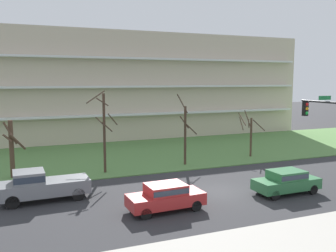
{
  "coord_description": "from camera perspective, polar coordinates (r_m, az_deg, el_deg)",
  "views": [
    {
      "loc": [
        -12.04,
        -20.82,
        7.45
      ],
      "look_at": [
        -1.33,
        6.0,
        3.82
      ],
      "focal_mm": 39.06,
      "sensor_mm": 36.0,
      "label": 1
    }
  ],
  "objects": [
    {
      "name": "pickup_gray_center_right",
      "position": [
        24.2,
        -19.27,
        -8.66
      ],
      "size": [
        5.46,
        2.18,
        1.95
      ],
      "rotation": [
        0.0,
        0.0,
        3.17
      ],
      "color": "slate",
      "rests_on": "ground"
    },
    {
      "name": "apartment_building",
      "position": [
        50.36,
        -7.97,
        6.22
      ],
      "size": [
        49.26,
        13.08,
        13.37
      ],
      "color": "beige",
      "rests_on": "ground"
    },
    {
      "name": "ground",
      "position": [
        25.18,
        8.03,
        -10.11
      ],
      "size": [
        160.0,
        160.0,
        0.0
      ],
      "primitive_type": "plane",
      "color": "#2D2D30"
    },
    {
      "name": "tree_right",
      "position": [
        36.11,
        12.65,
        -0.99
      ],
      "size": [
        2.48,
        2.48,
        4.58
      ],
      "color": "#4C3828",
      "rests_on": "ground"
    },
    {
      "name": "tree_left",
      "position": [
        29.42,
        -9.93,
        -0.57
      ],
      "size": [
        2.45,
        2.45,
        6.62
      ],
      "color": "#423023",
      "rests_on": "ground"
    },
    {
      "name": "tree_center",
      "position": [
        31.81,
        2.71,
        -1.11
      ],
      "size": [
        1.7,
        1.13,
        6.28
      ],
      "color": "#423023",
      "rests_on": "ground"
    },
    {
      "name": "grass_lawn_strip",
      "position": [
        37.58,
        -2.64,
        -4.21
      ],
      "size": [
        80.0,
        16.0,
        0.08
      ],
      "primitive_type": "cube",
      "color": "#547F42",
      "rests_on": "ground"
    },
    {
      "name": "sedan_red_near_left",
      "position": [
        21.26,
        -0.35,
        -10.86
      ],
      "size": [
        4.47,
        1.98,
        1.57
      ],
      "rotation": [
        0.0,
        0.0,
        0.04
      ],
      "color": "#B22828",
      "rests_on": "ground"
    },
    {
      "name": "tree_far_left",
      "position": [
        29.99,
        -23.19,
        -3.1
      ],
      "size": [
        1.64,
        1.21,
        4.48
      ],
      "color": "#4C3828",
      "rests_on": "ground"
    },
    {
      "name": "sidewalk_curb_near",
      "position": [
        19.07,
        20.53,
        -16.05
      ],
      "size": [
        80.0,
        4.0,
        0.15
      ],
      "primitive_type": "cube",
      "color": "#ADA89E",
      "rests_on": "ground"
    },
    {
      "name": "sedan_green_center_left",
      "position": [
        25.51,
        17.99,
        -8.13
      ],
      "size": [
        4.42,
        1.86,
        1.57
      ],
      "rotation": [
        0.0,
        0.0,
        0.01
      ],
      "color": "#2D6B3D",
      "rests_on": "ground"
    },
    {
      "name": "traffic_signal_mast",
      "position": [
        22.86,
        24.68,
        -1.12
      ],
      "size": [
        0.9,
        4.2,
        6.57
      ],
      "color": "black",
      "rests_on": "ground"
    }
  ]
}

